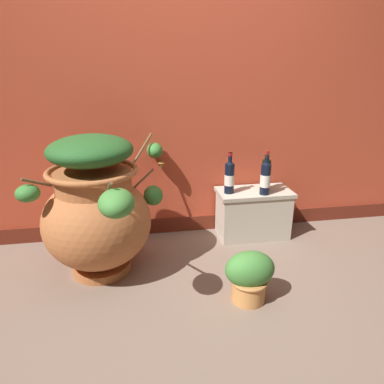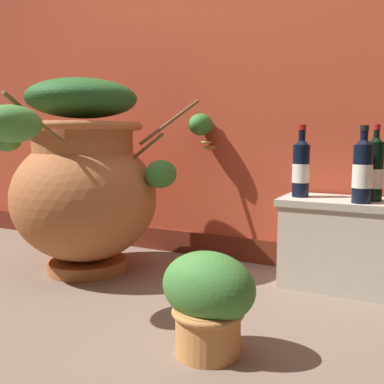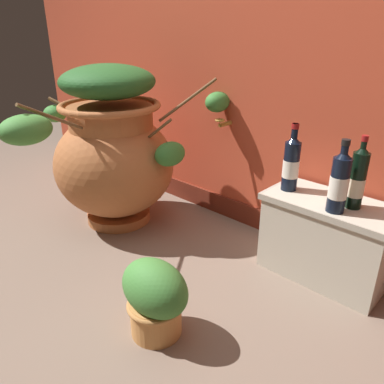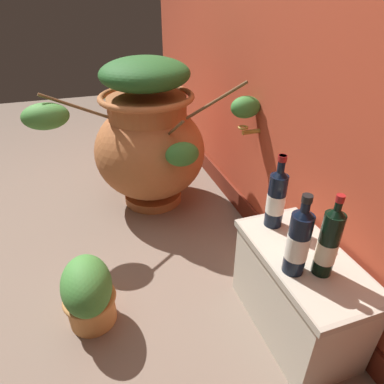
# 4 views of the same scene
# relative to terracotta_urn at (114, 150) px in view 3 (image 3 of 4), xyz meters

# --- Properties ---
(ground_plane) EXTENTS (7.00, 7.00, 0.00)m
(ground_plane) POSITION_rel_terracotta_urn_xyz_m (0.58, -0.58, -0.46)
(ground_plane) COLOR #7A6656
(terracotta_urn) EXTENTS (0.91, 1.21, 0.95)m
(terracotta_urn) POSITION_rel_terracotta_urn_xyz_m (0.00, 0.00, 0.00)
(terracotta_urn) COLOR #B26638
(terracotta_urn) RESTS_ON ground_plane
(stone_ledge) EXTENTS (0.60, 0.32, 0.40)m
(stone_ledge) POSITION_rel_terracotta_urn_xyz_m (1.20, 0.34, -0.25)
(stone_ledge) COLOR beige
(stone_ledge) RESTS_ON ground_plane
(wine_bottle_left) EXTENTS (0.07, 0.07, 0.32)m
(wine_bottle_left) POSITION_rel_terracotta_urn_xyz_m (1.29, 0.34, 0.08)
(wine_bottle_left) COLOR black
(wine_bottle_left) RESTS_ON stone_ledge
(wine_bottle_middle) EXTENTS (0.08, 0.08, 0.32)m
(wine_bottle_middle) POSITION_rel_terracotta_urn_xyz_m (1.25, 0.25, 0.08)
(wine_bottle_middle) COLOR black
(wine_bottle_middle) RESTS_ON stone_ledge
(wine_bottle_right) EXTENTS (0.08, 0.08, 0.33)m
(wine_bottle_right) POSITION_rel_terracotta_urn_xyz_m (0.98, 0.33, 0.08)
(wine_bottle_right) COLOR black
(wine_bottle_right) RESTS_ON stone_ledge
(potted_shrub) EXTENTS (0.30, 0.23, 0.32)m
(potted_shrub) POSITION_rel_terracotta_urn_xyz_m (0.90, -0.48, -0.29)
(potted_shrub) COLOR #D68E4C
(potted_shrub) RESTS_ON ground_plane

